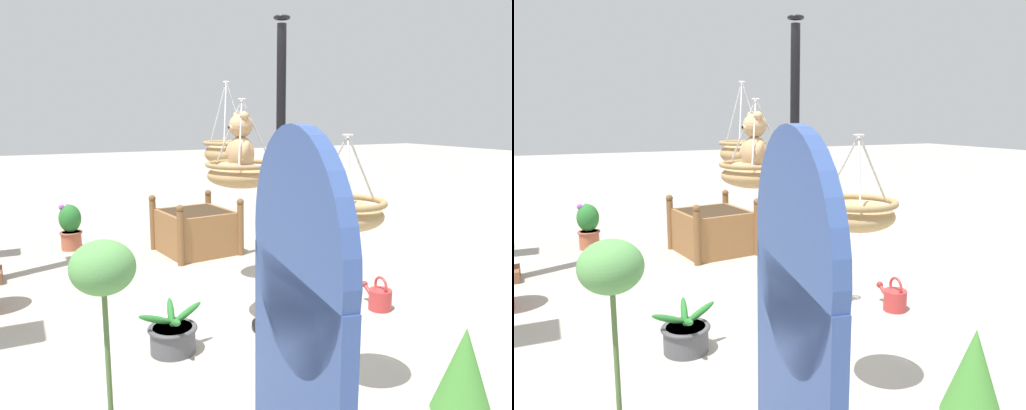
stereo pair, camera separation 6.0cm
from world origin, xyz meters
TOP-DOWN VIEW (x-y plane):
  - ground_plane at (0.00, 0.00)m, footprint 40.00×40.00m
  - display_pole_central at (-0.18, -0.04)m, footprint 0.44×0.44m
  - hanging_basket_with_teddy at (-0.03, 0.21)m, footprint 0.56×0.56m
  - teddy_bear at (-0.03, 0.23)m, footprint 0.32×0.28m
  - hanging_basket_left_high at (-1.23, 0.12)m, footprint 0.46×0.46m
  - hanging_basket_right_low at (0.97, -0.08)m, footprint 0.46×0.46m
  - wooden_planter_box at (2.23, -0.18)m, footprint 1.01×0.97m
  - potted_plant_fern_front at (2.12, -1.28)m, footprint 0.43×0.43m
  - potted_plant_flowering_red at (-1.93, -0.09)m, footprint 0.29×0.29m
  - potted_plant_tall_leafy at (-0.21, 0.84)m, footprint 0.47×0.50m
  - potted_plant_trailing_ivy at (3.04, 1.20)m, footprint 0.28×0.28m
  - potted_plant_broad_leaf at (-1.32, 1.45)m, footprint 0.28×0.28m
  - display_sign_board at (-2.43, 1.15)m, footprint 0.61×0.15m
  - watering_can at (-0.23, -1.01)m, footprint 0.35×0.20m

SIDE VIEW (x-z plane):
  - ground_plane at x=0.00m, z-range 0.00..0.00m
  - watering_can at x=-0.23m, z-range -0.05..0.25m
  - potted_plant_tall_leafy at x=-0.21m, z-range -0.05..0.30m
  - wooden_planter_box at x=2.23m, z-range -0.07..0.63m
  - potted_plant_trailing_ivy at x=3.04m, z-range 0.00..0.59m
  - potted_plant_fern_front at x=2.12m, z-range 0.00..0.67m
  - potted_plant_flowering_red at x=-1.93m, z-range 0.01..0.70m
  - potted_plant_broad_leaf at x=-1.32m, z-range 0.04..1.19m
  - display_pole_central at x=-0.18m, z-range -0.46..1.92m
  - display_sign_board at x=-2.43m, z-range 0.15..1.81m
  - hanging_basket_left_high at x=-1.23m, z-range 0.87..1.41m
  - hanging_basket_with_teddy at x=-0.03m, z-range 0.91..1.58m
  - hanging_basket_right_low at x=0.97m, z-range 0.93..1.73m
  - teddy_bear at x=-0.03m, z-range 1.21..1.67m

